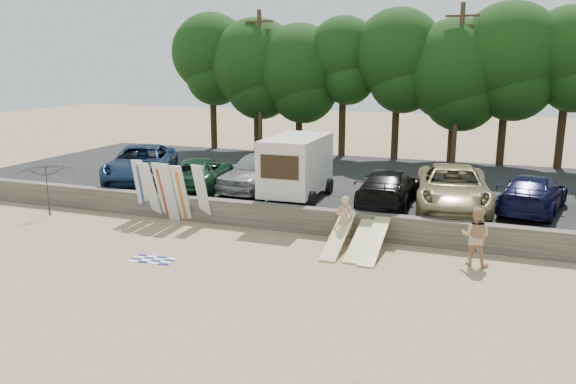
# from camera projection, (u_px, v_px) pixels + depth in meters

# --- Properties ---
(ground) EXTENTS (120.00, 120.00, 0.00)m
(ground) POSITION_uv_depth(u_px,v_px,m) (348.00, 265.00, 18.44)
(ground) COLOR tan
(ground) RESTS_ON ground
(seawall) EXTENTS (44.00, 0.50, 1.00)m
(seawall) POSITION_uv_depth(u_px,v_px,m) (369.00, 226.00, 21.07)
(seawall) COLOR #6B6356
(seawall) RESTS_ON ground
(parking_lot) EXTENTS (44.00, 14.50, 0.70)m
(parking_lot) POSITION_uv_depth(u_px,v_px,m) (401.00, 189.00, 27.95)
(parking_lot) COLOR #282828
(parking_lot) RESTS_ON ground
(treeline) EXTENTS (33.55, 6.12, 9.48)m
(treeline) POSITION_uv_depth(u_px,v_px,m) (428.00, 59.00, 32.96)
(treeline) COLOR #382616
(treeline) RESTS_ON parking_lot
(utility_poles) EXTENTS (25.80, 0.26, 9.00)m
(utility_poles) POSITION_uv_depth(u_px,v_px,m) (458.00, 83.00, 31.16)
(utility_poles) COLOR #473321
(utility_poles) RESTS_ON parking_lot
(box_trailer) EXTENTS (2.52, 4.34, 2.71)m
(box_trailer) POSITION_uv_depth(u_px,v_px,m) (296.00, 164.00, 24.22)
(box_trailer) COLOR beige
(box_trailer) RESTS_ON parking_lot
(car_0) EXTENTS (5.25, 7.01, 1.77)m
(car_0) POSITION_uv_depth(u_px,v_px,m) (141.00, 163.00, 28.10)
(car_0) COLOR #142446
(car_0) RESTS_ON parking_lot
(car_1) EXTENTS (3.56, 5.63, 1.45)m
(car_1) POSITION_uv_depth(u_px,v_px,m) (199.00, 173.00, 26.49)
(car_1) COLOR #11311E
(car_1) RESTS_ON parking_lot
(car_2) EXTENTS (2.55, 5.37, 1.77)m
(car_2) POSITION_uv_depth(u_px,v_px,m) (259.00, 171.00, 26.14)
(car_2) COLOR gray
(car_2) RESTS_ON parking_lot
(car_3) EXTENTS (2.19, 5.21, 1.50)m
(car_3) POSITION_uv_depth(u_px,v_px,m) (388.00, 187.00, 23.33)
(car_3) COLOR black
(car_3) RESTS_ON parking_lot
(car_4) EXTENTS (3.56, 6.44, 1.70)m
(car_4) POSITION_uv_depth(u_px,v_px,m) (453.00, 188.00, 22.74)
(car_4) COLOR #8E835A
(car_4) RESTS_ON parking_lot
(car_5) EXTENTS (3.12, 5.43, 1.48)m
(car_5) POSITION_uv_depth(u_px,v_px,m) (533.00, 194.00, 22.18)
(car_5) COLOR black
(car_5) RESTS_ON parking_lot
(surfboard_upright_0) EXTENTS (0.56, 0.69, 2.55)m
(surfboard_upright_0) POSITION_uv_depth(u_px,v_px,m) (142.00, 188.00, 23.90)
(surfboard_upright_0) COLOR silver
(surfboard_upright_0) RESTS_ON ground
(surfboard_upright_1) EXTENTS (0.60, 0.89, 2.50)m
(surfboard_upright_1) POSITION_uv_depth(u_px,v_px,m) (151.00, 191.00, 23.56)
(surfboard_upright_1) COLOR silver
(surfboard_upright_1) RESTS_ON ground
(surfboard_upright_2) EXTENTS (0.58, 0.80, 2.52)m
(surfboard_upright_2) POSITION_uv_depth(u_px,v_px,m) (163.00, 191.00, 23.38)
(surfboard_upright_2) COLOR silver
(surfboard_upright_2) RESTS_ON ground
(surfboard_upright_3) EXTENTS (0.53, 0.73, 2.53)m
(surfboard_upright_3) POSITION_uv_depth(u_px,v_px,m) (169.00, 193.00, 23.14)
(surfboard_upright_3) COLOR silver
(surfboard_upright_3) RESTS_ON ground
(surfboard_upright_4) EXTENTS (0.53, 0.88, 2.49)m
(surfboard_upright_4) POSITION_uv_depth(u_px,v_px,m) (181.00, 194.00, 22.99)
(surfboard_upright_4) COLOR silver
(surfboard_upright_4) RESTS_ON ground
(surfboard_upright_5) EXTENTS (0.59, 0.76, 2.53)m
(surfboard_upright_5) POSITION_uv_depth(u_px,v_px,m) (202.00, 194.00, 22.84)
(surfboard_upright_5) COLOR silver
(surfboard_upright_5) RESTS_ON ground
(surfboard_low_0) EXTENTS (0.56, 2.86, 1.03)m
(surfboard_low_0) POSITION_uv_depth(u_px,v_px,m) (338.00, 236.00, 19.83)
(surfboard_low_0) COLOR beige
(surfboard_low_0) RESTS_ON ground
(surfboard_low_1) EXTENTS (0.56, 2.91, 0.88)m
(surfboard_low_1) POSITION_uv_depth(u_px,v_px,m) (361.00, 239.00, 19.68)
(surfboard_low_1) COLOR beige
(surfboard_low_1) RESTS_ON ground
(surfboard_low_2) EXTENTS (0.56, 2.88, 0.98)m
(surfboard_low_2) POSITION_uv_depth(u_px,v_px,m) (375.00, 241.00, 19.35)
(surfboard_low_2) COLOR beige
(surfboard_low_2) RESTS_ON ground
(beachgoer_a) EXTENTS (0.78, 0.68, 1.79)m
(beachgoer_a) POSITION_uv_depth(u_px,v_px,m) (344.00, 220.00, 20.45)
(beachgoer_a) COLOR tan
(beachgoer_a) RESTS_ON ground
(beachgoer_b) EXTENTS (1.07, 0.90, 1.94)m
(beachgoer_b) POSITION_uv_depth(u_px,v_px,m) (476.00, 236.00, 18.22)
(beachgoer_b) COLOR tan
(beachgoer_b) RESTS_ON ground
(cooler) EXTENTS (0.45, 0.40, 0.32)m
(cooler) POSITION_uv_depth(u_px,v_px,m) (335.00, 240.00, 20.46)
(cooler) COLOR green
(cooler) RESTS_ON ground
(gear_bag) EXTENTS (0.37, 0.34, 0.22)m
(gear_bag) POSITION_uv_depth(u_px,v_px,m) (358.00, 240.00, 20.69)
(gear_bag) COLOR orange
(gear_bag) RESTS_ON ground
(beach_towel) EXTENTS (1.59, 1.59, 0.00)m
(beach_towel) POSITION_uv_depth(u_px,v_px,m) (153.00, 260.00, 18.90)
(beach_towel) COLOR white
(beach_towel) RESTS_ON ground
(beach_umbrella) EXTENTS (3.58, 3.58, 2.30)m
(beach_umbrella) POSITION_uv_depth(u_px,v_px,m) (47.00, 189.00, 24.25)
(beach_umbrella) COLOR black
(beach_umbrella) RESTS_ON ground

